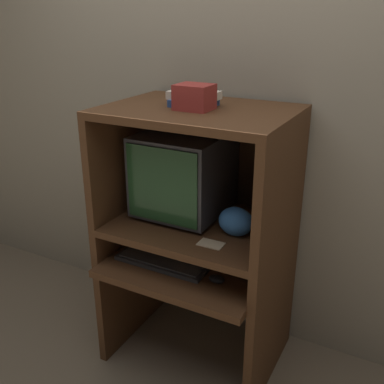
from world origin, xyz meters
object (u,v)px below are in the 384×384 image
at_px(book_stack, 194,99).
at_px(mouse, 217,279).
at_px(keyboard, 161,263).
at_px(storage_box, 195,97).
at_px(crt_monitor, 184,173).
at_px(snack_bag, 236,221).

bearing_deg(book_stack, mouse, -42.94).
distance_m(keyboard, mouse, 0.30).
bearing_deg(book_stack, storage_box, -59.20).
bearing_deg(keyboard, crt_monitor, 91.09).
xyz_separation_m(crt_monitor, book_stack, (0.08, -0.04, 0.38)).
bearing_deg(snack_bag, crt_monitor, 162.08).
relative_size(mouse, storage_box, 0.48).
relative_size(keyboard, storage_box, 2.98).
bearing_deg(book_stack, keyboard, -109.53).
xyz_separation_m(book_stack, storage_box, (0.04, -0.07, 0.02)).
bearing_deg(storage_box, crt_monitor, 137.90).
bearing_deg(storage_box, book_stack, 120.80).
height_order(snack_bag, book_stack, book_stack).
xyz_separation_m(snack_bag, book_stack, (-0.26, 0.07, 0.53)).
bearing_deg(storage_box, snack_bag, -0.36).
bearing_deg(crt_monitor, snack_bag, -17.92).
xyz_separation_m(keyboard, mouse, (0.30, -0.01, 0.00)).
bearing_deg(crt_monitor, mouse, -39.43).
distance_m(crt_monitor, book_stack, 0.39).
xyz_separation_m(mouse, snack_bag, (0.02, 0.15, 0.23)).
height_order(book_stack, storage_box, storage_box).
relative_size(crt_monitor, book_stack, 1.98).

